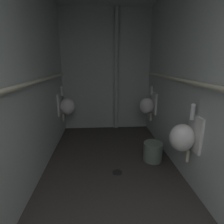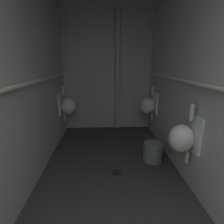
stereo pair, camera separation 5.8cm
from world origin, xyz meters
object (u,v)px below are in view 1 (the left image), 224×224
Objects in this scene: urinal_left_mid at (66,106)px; waste_bin at (153,152)px; urinal_right_mid at (184,137)px; standpipe_back_wall at (116,72)px; urinal_right_far at (148,105)px; floor_drain at (117,172)px.

urinal_left_mid is 1.96m from waste_bin.
standpipe_back_wall is at bearing 106.48° from urinal_right_mid.
standpipe_back_wall reaches higher than urinal_right_far.
floor_drain is at bearing 156.82° from urinal_right_mid.
urinal_right_mid is at bearing -44.96° from urinal_left_mid.
urinal_left_mid reaches higher than floor_drain.
urinal_left_mid reaches higher than waste_bin.
floor_drain is 0.70m from waste_bin.
waste_bin is (1.55, -1.07, -0.53)m from urinal_left_mid.
standpipe_back_wall is 1.98m from waste_bin.
urinal_right_far is 5.39× the size of floor_drain.
urinal_right_far is (1.71, -0.04, 0.00)m from urinal_left_mid.
urinal_right_mid is 0.84m from waste_bin.
floor_drain is at bearing -55.76° from urinal_left_mid.
urinal_left_mid is 1.80m from floor_drain.
urinal_left_mid is 1.71m from urinal_right_far.
urinal_right_far is at bearing 59.94° from floor_drain.
urinal_left_mid is 1.00× the size of urinal_right_far.
urinal_right_mid is (1.71, -1.71, 0.00)m from urinal_left_mid.
urinal_right_mid is 1.67m from urinal_right_far.
floor_drain is (-0.14, -1.81, -1.34)m from standpipe_back_wall.
floor_drain is 0.46× the size of waste_bin.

